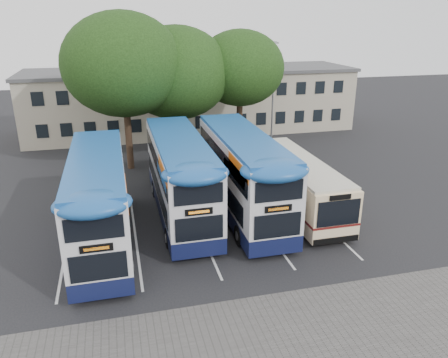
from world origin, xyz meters
TOP-DOWN VIEW (x-y plane):
  - ground at (0.00, 0.00)m, footprint 120.00×120.00m
  - paving_strip at (-2.00, -5.00)m, footprint 40.00×6.00m
  - bay_lines at (-3.75, 5.00)m, footprint 14.12×11.00m
  - depot_building at (0.00, 26.99)m, footprint 32.40×8.40m
  - lamp_post at (6.00, 19.97)m, footprint 0.25×1.05m
  - tree_left at (-6.89, 16.19)m, footprint 8.74×8.74m
  - tree_mid at (-2.87, 17.65)m, footprint 8.38×8.38m
  - tree_right at (2.33, 17.92)m, footprint 7.13×7.13m
  - bus_dd_left at (-8.88, 4.49)m, footprint 2.70×11.12m
  - bus_dd_mid at (-4.43, 6.81)m, footprint 2.74×11.29m
  - bus_dd_right at (-0.85, 6.24)m, footprint 2.80×11.52m
  - bus_single at (2.53, 6.18)m, footprint 2.64×10.38m

SIDE VIEW (x-z plane):
  - ground at x=0.00m, z-range 0.00..0.00m
  - paving_strip at x=-2.00m, z-range 0.00..0.01m
  - bay_lines at x=-3.75m, z-range 0.00..0.01m
  - bus_single at x=2.53m, z-range 0.21..3.30m
  - bus_dd_left at x=-8.88m, z-range 0.24..4.87m
  - bus_dd_mid at x=-4.43m, z-range 0.24..4.94m
  - bus_dd_right at x=-0.85m, z-range 0.24..5.05m
  - depot_building at x=0.00m, z-range 0.05..6.25m
  - lamp_post at x=6.00m, z-range 0.55..9.61m
  - tree_mid at x=-2.87m, z-range 1.69..12.20m
  - tree_right at x=2.33m, z-range 2.04..12.21m
  - tree_left at x=-6.89m, z-range 2.04..13.58m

